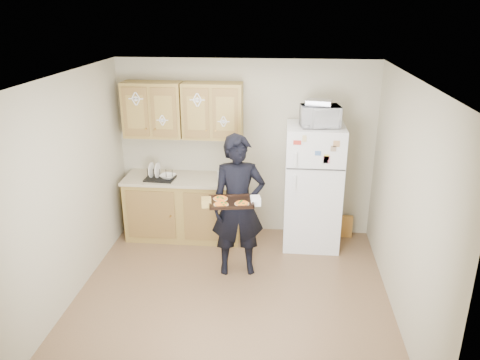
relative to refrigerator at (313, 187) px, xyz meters
name	(u,v)px	position (x,y,z in m)	size (l,w,h in m)	color
floor	(232,297)	(-0.95, -1.43, -0.85)	(3.60, 3.60, 0.00)	brown
ceiling	(230,78)	(-0.95, -1.43, 1.65)	(3.60, 3.60, 0.00)	white
wall_back	(245,149)	(-0.95, 0.37, 0.40)	(3.60, 0.04, 2.50)	#B3AB91
wall_front	(202,296)	(-0.95, -3.23, 0.40)	(3.60, 0.04, 2.50)	#B3AB91
wall_left	(68,191)	(-2.75, -1.43, 0.40)	(0.04, 3.60, 2.50)	#B3AB91
wall_right	(405,204)	(0.85, -1.43, 0.40)	(0.04, 3.60, 2.50)	#B3AB91
refrigerator	(313,187)	(0.00, 0.00, 0.00)	(0.75, 0.70, 1.70)	white
base_cabinet	(184,208)	(-1.80, 0.05, -0.42)	(1.60, 0.60, 0.86)	olive
countertop	(183,179)	(-1.80, 0.05, 0.03)	(1.64, 0.64, 0.04)	#B8AB8D
upper_cab_left	(153,110)	(-2.20, 0.18, 0.98)	(0.80, 0.33, 0.75)	olive
upper_cab_right	(213,111)	(-1.38, 0.18, 0.98)	(0.80, 0.33, 0.75)	olive
cereal_box	(345,226)	(0.52, 0.24, -0.69)	(0.20, 0.07, 0.32)	gold
person	(238,206)	(-0.93, -0.83, 0.03)	(0.65, 0.42, 1.77)	black
baking_tray	(231,202)	(-0.99, -1.13, 0.21)	(0.50, 0.37, 0.04)	black
pizza_front_left	(221,204)	(-1.09, -1.23, 0.23)	(0.17, 0.17, 0.02)	orange
pizza_front_right	(242,203)	(-0.86, -1.19, 0.23)	(0.17, 0.17, 0.02)	orange
pizza_back_left	(220,198)	(-1.11, -1.07, 0.23)	(0.17, 0.17, 0.02)	orange
microwave	(320,116)	(0.04, -0.05, 0.99)	(0.49, 0.33, 0.27)	white
foil_pan	(319,102)	(0.01, -0.02, 1.15)	(0.31, 0.22, 0.07)	silver
dish_rack	(160,174)	(-2.10, -0.05, 0.13)	(0.40, 0.30, 0.16)	black
bowl	(168,176)	(-1.99, -0.05, 0.10)	(0.21, 0.21, 0.05)	silver
soap_bottle	(221,174)	(-1.25, -0.04, 0.15)	(0.09, 0.09, 0.20)	white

